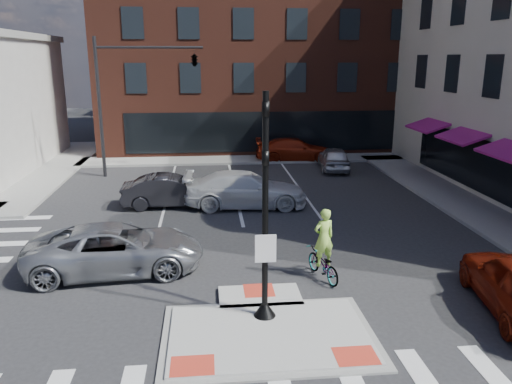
{
  "coord_description": "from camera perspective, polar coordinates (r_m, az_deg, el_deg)",
  "views": [
    {
      "loc": [
        -1.45,
        -11.67,
        6.88
      ],
      "look_at": [
        0.35,
        6.23,
        2.0
      ],
      "focal_mm": 35.0,
      "sensor_mm": 36.0,
      "label": 1
    }
  ],
  "objects": [
    {
      "name": "sidewalk_n",
      "position": [
        34.64,
        1.75,
        3.85
      ],
      "size": [
        26.0,
        3.0,
        0.15
      ],
      "primitive_type": "cube",
      "color": "gray",
      "rests_on": "ground"
    },
    {
      "name": "white_pickup",
      "position": [
        23.54,
        -1.21,
        0.3
      ],
      "size": [
        5.88,
        2.69,
        1.67
      ],
      "primitive_type": "imported",
      "rotation": [
        0.0,
        0.0,
        1.51
      ],
      "color": "white",
      "rests_on": "ground"
    },
    {
      "name": "bg_car_red",
      "position": [
        34.26,
        4.43,
        4.86
      ],
      "size": [
        5.41,
        2.47,
        1.53
      ],
      "primitive_type": "imported",
      "rotation": [
        0.0,
        0.0,
        1.51
      ],
      "color": "#9B240E",
      "rests_on": "ground"
    },
    {
      "name": "building_far_left",
      "position": [
        63.75,
        -8.27,
        13.35
      ],
      "size": [
        10.0,
        12.0,
        10.0
      ],
      "primitive_type": "cube",
      "color": "slate",
      "rests_on": "ground"
    },
    {
      "name": "mast_arm_signal",
      "position": [
        29.74,
        -9.93,
        13.67
      ],
      "size": [
        6.1,
        2.24,
        8.0
      ],
      "color": "black",
      "rests_on": "ground"
    },
    {
      "name": "silver_suv",
      "position": [
        17.12,
        -15.71,
        -6.25
      ],
      "size": [
        5.9,
        3.1,
        1.58
      ],
      "primitive_type": "imported",
      "rotation": [
        0.0,
        0.0,
        1.66
      ],
      "color": "#AAACB1",
      "rests_on": "ground"
    },
    {
      "name": "building_far_right",
      "position": [
        66.5,
        3.39,
        14.41
      ],
      "size": [
        12.0,
        12.0,
        12.0
      ],
      "primitive_type": "cube",
      "color": "brown",
      "rests_on": "ground"
    },
    {
      "name": "refuge_island",
      "position": [
        13.38,
        1.34,
        -15.53
      ],
      "size": [
        5.4,
        4.65,
        0.13
      ],
      "color": "gray",
      "rests_on": "ground"
    },
    {
      "name": "bg_car_silver",
      "position": [
        31.77,
        8.9,
        3.84
      ],
      "size": [
        2.22,
        4.44,
        1.45
      ],
      "primitive_type": "imported",
      "rotation": [
        0.0,
        0.0,
        3.02
      ],
      "color": "silver",
      "rests_on": "ground"
    },
    {
      "name": "cyclist",
      "position": [
        16.11,
        7.67,
        -7.19
      ],
      "size": [
        1.15,
        1.98,
        2.34
      ],
      "rotation": [
        0.0,
        0.0,
        3.42
      ],
      "color": "#3F3F44",
      "rests_on": "ground"
    },
    {
      "name": "building_n",
      "position": [
        43.89,
        0.07,
        16.39
      ],
      "size": [
        24.4,
        18.4,
        15.5
      ],
      "color": "#54251A",
      "rests_on": "ground"
    },
    {
      "name": "ground",
      "position": [
        13.62,
        1.2,
        -15.16
      ],
      "size": [
        120.0,
        120.0,
        0.0
      ],
      "primitive_type": "plane",
      "color": "#28282B",
      "rests_on": "ground"
    },
    {
      "name": "signal_pole",
      "position": [
        12.97,
        1.05,
        -5.25
      ],
      "size": [
        0.6,
        0.6,
        5.98
      ],
      "color": "black",
      "rests_on": "refuge_island"
    },
    {
      "name": "sidewalk_e",
      "position": [
        25.81,
        22.85,
        -1.33
      ],
      "size": [
        3.0,
        24.0,
        0.15
      ],
      "primitive_type": "cube",
      "color": "gray",
      "rests_on": "ground"
    },
    {
      "name": "bg_car_dark",
      "position": [
        23.91,
        -9.66,
        0.13
      ],
      "size": [
        4.63,
        1.69,
        1.52
      ],
      "primitive_type": "imported",
      "rotation": [
        0.0,
        0.0,
        1.59
      ],
      "color": "#252429",
      "rests_on": "ground"
    }
  ]
}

